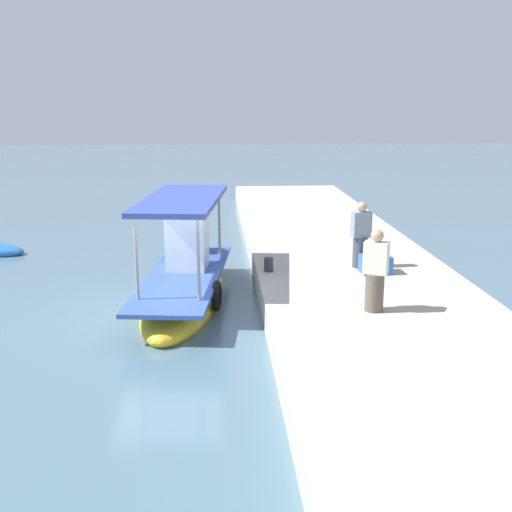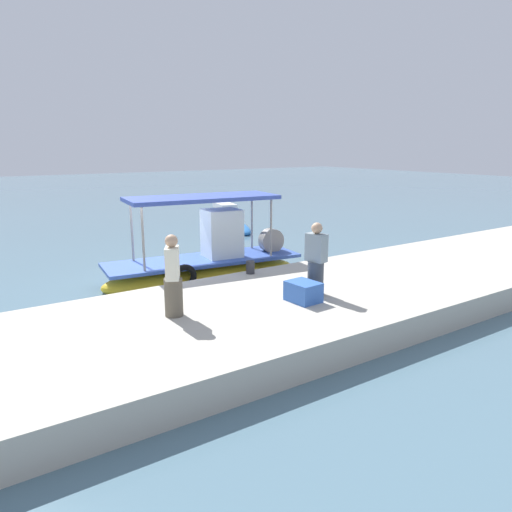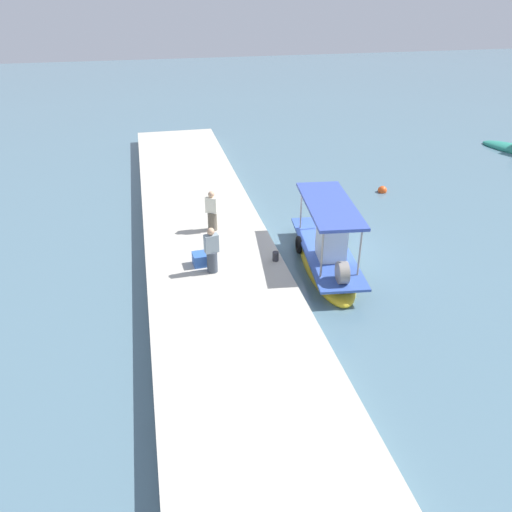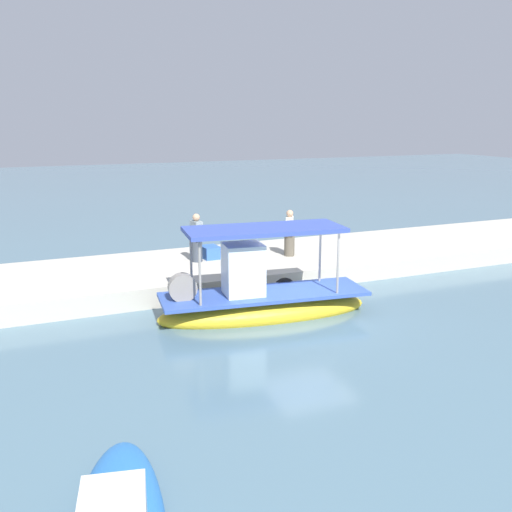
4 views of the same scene
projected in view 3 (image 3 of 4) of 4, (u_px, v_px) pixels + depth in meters
ground_plane at (324, 249)px, 21.28m from camera, size 120.00×120.00×0.00m
dock_quay at (211, 254)px, 20.21m from camera, size 36.00×5.13×0.65m
main_fishing_boat at (326, 255)px, 19.79m from camera, size 6.50×2.51×3.01m
fisherman_near_bollard at (212, 252)px, 18.02m from camera, size 0.46×0.54×1.75m
fisherman_by_crate at (212, 213)px, 21.08m from camera, size 0.52×0.56×1.74m
mooring_bollard at (276, 256)px, 19.02m from camera, size 0.24×0.24×0.36m
cargo_crate at (203, 259)px, 18.75m from camera, size 0.64×0.78×0.46m
marker_buoy at (382, 190)px, 26.95m from camera, size 0.48×0.48×0.48m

